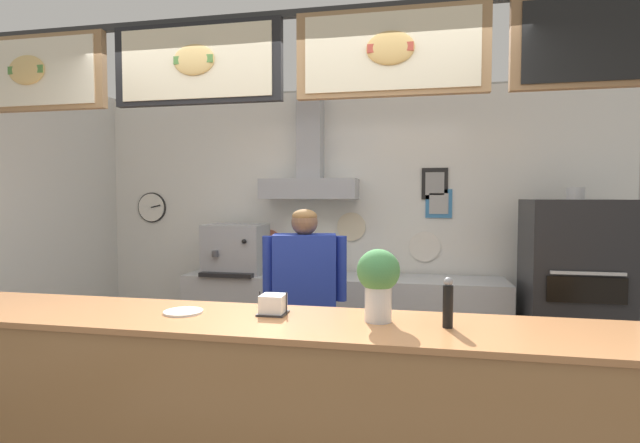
{
  "coord_description": "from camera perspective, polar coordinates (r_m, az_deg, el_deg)",
  "views": [
    {
      "loc": [
        0.7,
        -2.55,
        1.65
      ],
      "look_at": [
        0.03,
        0.76,
        1.48
      ],
      "focal_mm": 27.18,
      "sensor_mm": 36.0,
      "label": 1
    }
  ],
  "objects": [
    {
      "name": "back_wall_assembly",
      "position": [
        4.84,
        2.86,
        0.68
      ],
      "size": [
        5.35,
        2.42,
        2.73
      ],
      "color": "#9E9E99",
      "rests_on": "ground_plane"
    },
    {
      "name": "service_counter",
      "position": [
        2.69,
        -5.15,
        -22.04
      ],
      "size": [
        4.62,
        0.66,
        1.03
      ],
      "color": "#B77F4C",
      "rests_on": "ground_plane"
    },
    {
      "name": "back_prep_counter",
      "position": [
        4.74,
        2.5,
        -11.84
      ],
      "size": [
        3.04,
        0.57,
        0.89
      ],
      "color": "#B7BABF",
      "rests_on": "ground_plane"
    },
    {
      "name": "pizza_oven",
      "position": [
        4.54,
        27.6,
        -7.97
      ],
      "size": [
        0.75,
        0.67,
        1.73
      ],
      "color": "#232326",
      "rests_on": "ground_plane"
    },
    {
      "name": "shop_worker",
      "position": [
        3.59,
        -1.82,
        -10.23
      ],
      "size": [
        0.6,
        0.3,
        1.56
      ],
      "rotation": [
        0.0,
        0.0,
        3.34
      ],
      "color": "#232328",
      "rests_on": "ground_plane"
    },
    {
      "name": "espresso_machine",
      "position": [
        4.87,
        -9.89,
        -3.22
      ],
      "size": [
        0.58,
        0.52,
        0.48
      ],
      "color": "#A3A5AD",
      "rests_on": "back_prep_counter"
    },
    {
      "name": "potted_sage",
      "position": [
        4.7,
        -0.95,
        -4.28
      ],
      "size": [
        0.25,
        0.25,
        0.29
      ],
      "color": "#9E563D",
      "rests_on": "back_prep_counter"
    },
    {
      "name": "potted_oregano",
      "position": [
        4.6,
        8.48,
        -5.32
      ],
      "size": [
        0.14,
        0.14,
        0.18
      ],
      "color": "beige",
      "rests_on": "back_prep_counter"
    },
    {
      "name": "condiment_plate",
      "position": [
        2.74,
        -15.81,
        -10.19
      ],
      "size": [
        0.21,
        0.21,
        0.01
      ],
      "color": "white",
      "rests_on": "service_counter"
    },
    {
      "name": "basil_vase",
      "position": [
        2.44,
        6.88,
        -6.98
      ],
      "size": [
        0.21,
        0.21,
        0.36
      ],
      "color": "silver",
      "rests_on": "service_counter"
    },
    {
      "name": "napkin_holder",
      "position": [
        2.61,
        -5.56,
        -9.78
      ],
      "size": [
        0.15,
        0.15,
        0.12
      ],
      "color": "#262628",
      "rests_on": "service_counter"
    },
    {
      "name": "pepper_grinder",
      "position": [
        2.41,
        14.83,
        -9.24
      ],
      "size": [
        0.05,
        0.05,
        0.24
      ],
      "color": "black",
      "rests_on": "service_counter"
    }
  ]
}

